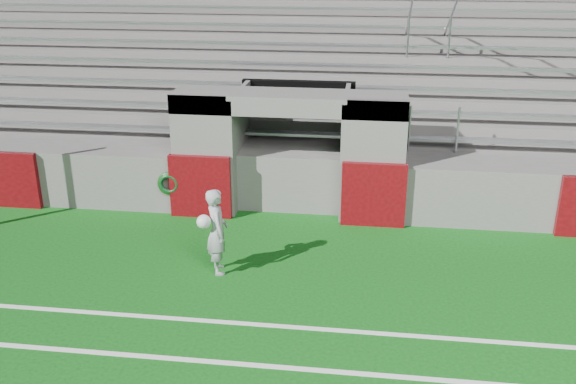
# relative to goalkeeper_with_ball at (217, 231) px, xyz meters

# --- Properties ---
(ground) EXTENTS (90.00, 90.00, 0.00)m
(ground) POSITION_rel_goalkeeper_with_ball_xyz_m (0.89, -0.60, -0.79)
(ground) COLOR #0C4B10
(ground) RESTS_ON ground
(stadium_structure) EXTENTS (26.00, 8.48, 5.42)m
(stadium_structure) POSITION_rel_goalkeeper_with_ball_xyz_m (0.89, 7.37, 0.70)
(stadium_structure) COLOR #5E5B59
(stadium_structure) RESTS_ON ground
(goalkeeper_with_ball) EXTENTS (0.59, 0.66, 1.56)m
(goalkeeper_with_ball) POSITION_rel_goalkeeper_with_ball_xyz_m (0.00, 0.00, 0.00)
(goalkeeper_with_ball) COLOR #A0A4AA
(goalkeeper_with_ball) RESTS_ON ground
(hose_coil) EXTENTS (0.53, 0.14, 0.53)m
(hose_coil) POSITION_rel_goalkeeper_with_ball_xyz_m (-1.57, 2.33, -0.08)
(hose_coil) COLOR #0E430D
(hose_coil) RESTS_ON ground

